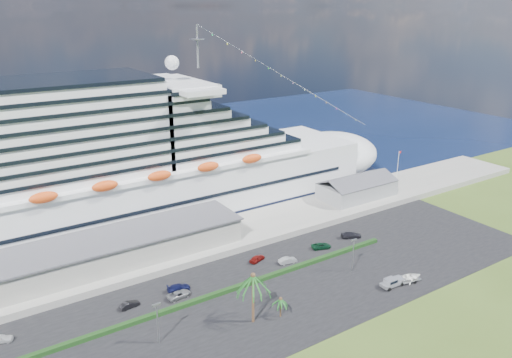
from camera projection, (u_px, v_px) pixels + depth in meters
ground at (306, 316)px, 99.92m from camera, size 420.00×420.00×0.00m
asphalt_lot at (274, 291)px, 108.62m from camera, size 140.00×38.00×0.12m
wharf at (211, 238)px, 131.31m from camera, size 240.00×20.00×1.80m
water at (107, 159)px, 202.90m from camera, size 420.00×160.00×0.02m
cruise_ship at (97, 171)px, 134.06m from camera, size 191.00×38.00×54.00m
terminal_building at (117, 248)px, 117.10m from camera, size 61.00×15.00×6.30m
port_shed at (357, 189)px, 156.92m from camera, size 24.00×12.31×7.37m
flagpole at (398, 167)px, 164.94m from camera, size 1.08×0.16×12.00m
hedge at (231, 289)px, 108.29m from camera, size 88.00×1.10×0.90m
lamp_post_left at (157, 318)px, 90.10m from camera, size 1.60×0.35×8.27m
lamp_post_right at (353, 251)px, 114.80m from camera, size 1.60×0.35×8.27m
palm_tall at (253, 281)px, 94.92m from camera, size 8.82×8.82×11.13m
palm_short at (281, 301)px, 98.38m from camera, size 3.53×3.53×4.56m
parked_car_0 at (0, 339)px, 91.69m from camera, size 4.67×3.16×1.48m
parked_car_1 at (129, 305)px, 102.21m from camera, size 4.28×1.97×1.36m
parked_car_2 at (179, 294)px, 105.80m from camera, size 5.42×2.90×1.45m
parked_car_3 at (179, 287)px, 108.42m from camera, size 5.31×2.90×1.46m
parked_car_4 at (257, 258)px, 120.86m from camera, size 4.81×3.19×1.52m
parked_car_5 at (288, 260)px, 119.93m from camera, size 4.73×2.28×1.50m
parked_car_6 at (321, 246)px, 127.27m from camera, size 5.58×3.83×1.42m
parked_car_7 at (351, 235)px, 133.10m from camera, size 5.90×4.23×1.59m
pickup_truck at (392, 282)px, 109.81m from camera, size 6.03×2.41×2.10m
boat_trailer at (411, 278)px, 111.43m from camera, size 6.63×4.86×1.84m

